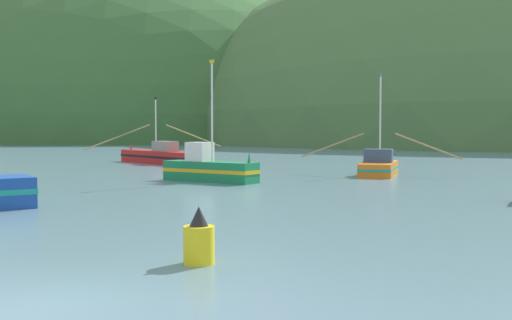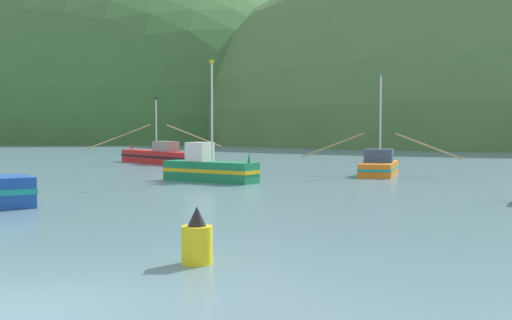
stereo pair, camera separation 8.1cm
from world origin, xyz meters
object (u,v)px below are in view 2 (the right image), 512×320
(fishing_boat_green, at_px, (209,169))
(channel_buoy, at_px, (197,240))
(fishing_boat_red, at_px, (159,156))
(fishing_boat_orange, at_px, (379,166))

(fishing_boat_green, distance_m, channel_buoy, 24.31)
(fishing_boat_red, relative_size, fishing_boat_green, 1.54)
(fishing_boat_red, distance_m, fishing_boat_orange, 23.37)
(fishing_boat_orange, xyz_separation_m, channel_buoy, (-3.03, -31.25, -0.05))
(fishing_boat_green, relative_size, channel_buoy, 5.30)
(fishing_boat_green, height_order, fishing_boat_orange, fishing_boat_green)
(channel_buoy, bearing_deg, fishing_boat_orange, 84.46)
(fishing_boat_orange, relative_size, channel_buoy, 7.91)
(fishing_boat_red, height_order, channel_buoy, fishing_boat_red)
(fishing_boat_red, relative_size, fishing_boat_orange, 1.03)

